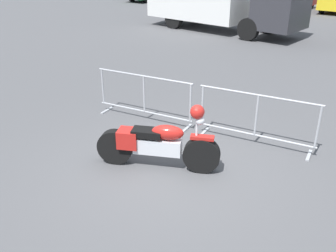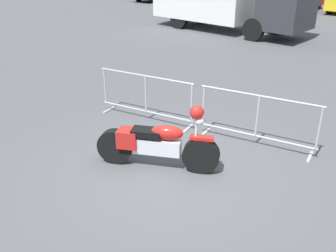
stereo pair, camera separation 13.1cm
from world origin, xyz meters
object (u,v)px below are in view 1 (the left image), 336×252
motorcycle (157,143)px  crowd_barrier_far (256,119)px  crowd_barrier_near (144,97)px  pedestrian (258,6)px

motorcycle → crowd_barrier_far: size_ratio=0.91×
crowd_barrier_near → pedestrian: size_ratio=1.42×
motorcycle → crowd_barrier_far: bearing=35.9°
motorcycle → crowd_barrier_far: 2.13m
motorcycle → pedestrian: bearing=82.4°
crowd_barrier_far → pedestrian: size_ratio=1.42×
motorcycle → pedestrian: size_ratio=1.29×
motorcycle → crowd_barrier_near: 2.13m
motorcycle → crowd_barrier_near: size_ratio=0.91×
crowd_barrier_far → crowd_barrier_near: bearing=180.0°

